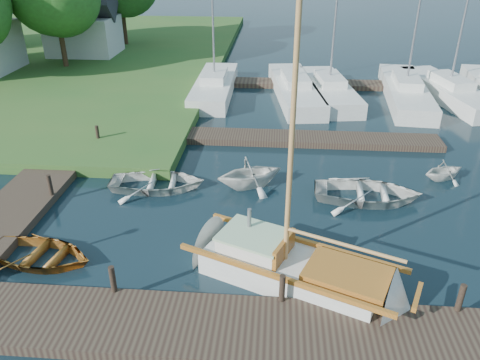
# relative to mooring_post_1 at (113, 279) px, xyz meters

# --- Properties ---
(ground) EXTENTS (160.00, 160.00, 0.00)m
(ground) POSITION_rel_mooring_post_1_xyz_m (3.00, 5.00, -0.70)
(ground) COLOR black
(ground) RESTS_ON ground
(near_dock) EXTENTS (18.00, 2.20, 0.30)m
(near_dock) POSITION_rel_mooring_post_1_xyz_m (3.00, -1.00, -0.55)
(near_dock) COLOR #2E211A
(near_dock) RESTS_ON ground
(left_dock) EXTENTS (2.20, 18.00, 0.30)m
(left_dock) POSITION_rel_mooring_post_1_xyz_m (-5.00, 7.00, -0.55)
(left_dock) COLOR #2E211A
(left_dock) RESTS_ON ground
(far_dock) EXTENTS (14.00, 1.60, 0.30)m
(far_dock) POSITION_rel_mooring_post_1_xyz_m (5.00, 11.50, -0.55)
(far_dock) COLOR #2E211A
(far_dock) RESTS_ON ground
(pontoon) EXTENTS (30.00, 1.60, 0.30)m
(pontoon) POSITION_rel_mooring_post_1_xyz_m (13.00, 21.00, -0.55)
(pontoon) COLOR #2E211A
(pontoon) RESTS_ON ground
(mooring_post_1) EXTENTS (0.16, 0.16, 0.80)m
(mooring_post_1) POSITION_rel_mooring_post_1_xyz_m (0.00, 0.00, 0.00)
(mooring_post_1) COLOR black
(mooring_post_1) RESTS_ON near_dock
(mooring_post_2) EXTENTS (0.16, 0.16, 0.80)m
(mooring_post_2) POSITION_rel_mooring_post_1_xyz_m (4.50, 0.00, 0.00)
(mooring_post_2) COLOR black
(mooring_post_2) RESTS_ON near_dock
(mooring_post_3) EXTENTS (0.16, 0.16, 0.80)m
(mooring_post_3) POSITION_rel_mooring_post_1_xyz_m (9.00, 0.00, 0.00)
(mooring_post_3) COLOR black
(mooring_post_3) RESTS_ON near_dock
(mooring_post_4) EXTENTS (0.16, 0.16, 0.80)m
(mooring_post_4) POSITION_rel_mooring_post_1_xyz_m (-4.00, 5.00, 0.00)
(mooring_post_4) COLOR black
(mooring_post_4) RESTS_ON left_dock
(mooring_post_5) EXTENTS (0.16, 0.16, 0.80)m
(mooring_post_5) POSITION_rel_mooring_post_1_xyz_m (-4.00, 10.00, 0.00)
(mooring_post_5) COLOR black
(mooring_post_5) RESTS_ON left_dock
(sailboat) EXTENTS (7.35, 4.61, 9.83)m
(sailboat) POSITION_rel_mooring_post_1_xyz_m (4.92, 1.17, -0.36)
(sailboat) COLOR silver
(sailboat) RESTS_ON ground
(dinghy) EXTENTS (3.69, 2.91, 0.69)m
(dinghy) POSITION_rel_mooring_post_1_xyz_m (-2.81, 1.49, -0.36)
(dinghy) COLOR brown
(dinghy) RESTS_ON ground
(tender_a) EXTENTS (3.85, 2.89, 0.76)m
(tender_a) POSITION_rel_mooring_post_1_xyz_m (-0.35, 6.31, -0.32)
(tender_a) COLOR silver
(tender_a) RESTS_ON ground
(tender_b) EXTENTS (3.32, 3.14, 1.38)m
(tender_b) POSITION_rel_mooring_post_1_xyz_m (3.24, 6.77, -0.01)
(tender_b) COLOR silver
(tender_b) RESTS_ON ground
(tender_c) EXTENTS (4.09, 3.03, 0.82)m
(tender_c) POSITION_rel_mooring_post_1_xyz_m (7.69, 6.06, -0.29)
(tender_c) COLOR silver
(tender_c) RESTS_ON ground
(tender_d) EXTENTS (2.30, 2.18, 0.95)m
(tender_d) POSITION_rel_mooring_post_1_xyz_m (11.06, 8.05, -0.22)
(tender_d) COLOR silver
(tender_d) RESTS_ON ground
(marina_boat_0) EXTENTS (2.26, 8.65, 9.94)m
(marina_boat_0) POSITION_rel_mooring_post_1_xyz_m (0.30, 18.85, -0.14)
(marina_boat_0) COLOR silver
(marina_boat_0) RESTS_ON ground
(marina_boat_1) EXTENTS (3.44, 9.66, 9.45)m
(marina_boat_1) POSITION_rel_mooring_post_1_xyz_m (5.28, 18.67, -0.15)
(marina_boat_1) COLOR silver
(marina_boat_1) RESTS_ON ground
(marina_boat_2) EXTENTS (3.35, 8.53, 10.70)m
(marina_boat_2) POSITION_rel_mooring_post_1_xyz_m (7.35, 18.64, -0.13)
(marina_boat_2) COLOR silver
(marina_boat_2) RESTS_ON ground
(marina_boat_3) EXTENTS (3.06, 9.99, 12.29)m
(marina_boat_3) POSITION_rel_mooring_post_1_xyz_m (11.94, 18.80, -0.13)
(marina_boat_3) COLOR silver
(marina_boat_3) RESTS_ON ground
(marina_boat_4) EXTENTS (4.06, 9.32, 9.96)m
(marina_boat_4) POSITION_rel_mooring_post_1_xyz_m (14.54, 18.95, -0.14)
(marina_boat_4) COLOR silver
(marina_boat_4) RESTS_ON ground
(house_c) EXTENTS (5.25, 4.00, 5.28)m
(house_c) POSITION_rel_mooring_post_1_xyz_m (-11.00, 27.00, 1.88)
(house_c) COLOR beige
(house_c) RESTS_ON shore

